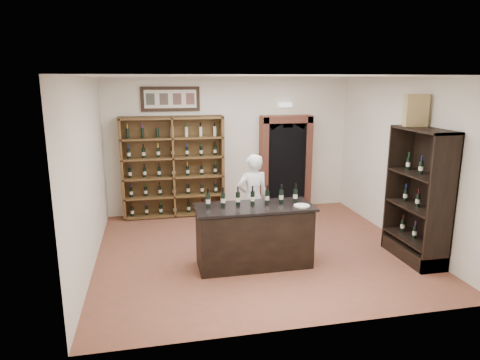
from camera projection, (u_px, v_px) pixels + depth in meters
name	position (u px, v px, depth m)	size (l,w,h in m)	color
floor	(257.00, 250.00, 7.60)	(5.50, 5.50, 0.00)	brown
ceiling	(258.00, 76.00, 6.91)	(5.50, 5.50, 0.00)	white
wall_back	(230.00, 146.00, 9.64)	(5.50, 0.04, 3.00)	white
wall_left	(88.00, 174.00, 6.70)	(0.04, 5.00, 3.00)	white
wall_right	(403.00, 161.00, 7.81)	(0.04, 5.00, 3.00)	white
wine_shelf	(173.00, 167.00, 9.31)	(2.20, 0.38, 2.20)	brown
framed_picture	(170.00, 99.00, 9.11)	(1.25, 0.04, 0.52)	black
arched_doorway	(285.00, 161.00, 9.81)	(1.17, 0.35, 2.17)	black
emergency_light	(285.00, 105.00, 9.61)	(0.30, 0.10, 0.10)	white
tasting_counter	(254.00, 236.00, 6.87)	(1.88, 0.78, 1.00)	black
counter_bottle_0	(208.00, 200.00, 6.70)	(0.07, 0.07, 0.30)	black
counter_bottle_1	(223.00, 199.00, 6.75)	(0.07, 0.07, 0.30)	black
counter_bottle_2	(238.00, 198.00, 6.80)	(0.07, 0.07, 0.30)	black
counter_bottle_3	(253.00, 198.00, 6.84)	(0.07, 0.07, 0.30)	black
counter_bottle_4	(267.00, 197.00, 6.89)	(0.07, 0.07, 0.30)	black
counter_bottle_5	(281.00, 196.00, 6.94)	(0.07, 0.07, 0.30)	black
counter_bottle_6	(295.00, 195.00, 6.99)	(0.07, 0.07, 0.30)	black
side_cabinet	(418.00, 216.00, 7.08)	(0.48, 1.20, 2.20)	black
shopkeeper	(253.00, 198.00, 7.84)	(0.60, 0.40, 1.65)	white
plate	(302.00, 206.00, 6.74)	(0.25, 0.25, 0.02)	beige
wine_crate	(416.00, 110.00, 6.97)	(0.37, 0.15, 0.52)	tan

